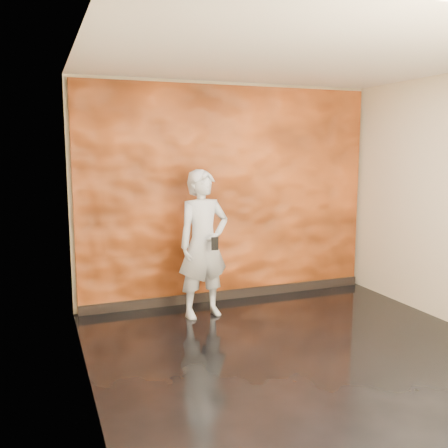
% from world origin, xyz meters
% --- Properties ---
extents(room, '(4.02, 4.02, 2.81)m').
position_xyz_m(room, '(0.00, 0.00, 1.40)').
color(room, black).
rests_on(room, ground).
extents(feature_wall, '(3.90, 0.06, 2.75)m').
position_xyz_m(feature_wall, '(0.00, 1.96, 1.38)').
color(feature_wall, orange).
rests_on(feature_wall, ground).
extents(baseboard, '(3.90, 0.04, 0.12)m').
position_xyz_m(baseboard, '(0.00, 1.92, 0.06)').
color(baseboard, black).
rests_on(baseboard, ground).
extents(man, '(0.69, 0.50, 1.73)m').
position_xyz_m(man, '(-0.55, 1.41, 0.87)').
color(man, '#A1A8B2').
rests_on(man, ground).
extents(phone, '(0.08, 0.03, 0.15)m').
position_xyz_m(phone, '(-0.50, 1.13, 0.92)').
color(phone, black).
rests_on(phone, man).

